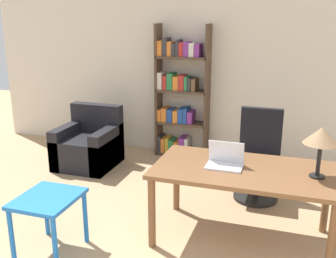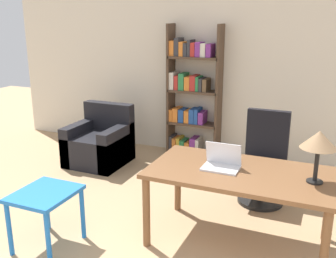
% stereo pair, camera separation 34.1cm
% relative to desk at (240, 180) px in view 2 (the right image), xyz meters
% --- Properties ---
extents(wall_back, '(8.00, 0.06, 2.70)m').
position_rel_desk_xyz_m(wall_back, '(-0.46, 2.31, 0.71)').
color(wall_back, beige).
rests_on(wall_back, ground_plane).
extents(desk, '(1.66, 0.90, 0.73)m').
position_rel_desk_xyz_m(desk, '(0.00, 0.00, 0.00)').
color(desk, brown).
rests_on(desk, ground_plane).
extents(laptop, '(0.33, 0.23, 0.23)m').
position_rel_desk_xyz_m(laptop, '(-0.18, -0.00, 0.14)').
color(laptop, silver).
rests_on(laptop, desk).
extents(table_lamp, '(0.30, 0.30, 0.45)m').
position_rel_desk_xyz_m(table_lamp, '(0.63, -0.00, 0.45)').
color(table_lamp, black).
rests_on(table_lamp, desk).
extents(office_chair, '(0.52, 0.52, 1.05)m').
position_rel_desk_xyz_m(office_chair, '(0.04, 1.01, -0.18)').
color(office_chair, black).
rests_on(office_chair, ground_plane).
extents(side_table_blue, '(0.50, 0.57, 0.55)m').
position_rel_desk_xyz_m(side_table_blue, '(-1.61, -0.76, -0.19)').
color(side_table_blue, blue).
rests_on(side_table_blue, ground_plane).
extents(armchair, '(0.78, 0.79, 0.84)m').
position_rel_desk_xyz_m(armchair, '(-2.36, 1.29, -0.36)').
color(armchair, black).
rests_on(armchair, ground_plane).
extents(bookshelf, '(0.79, 0.28, 1.98)m').
position_rel_desk_xyz_m(bookshelf, '(-1.26, 2.12, 0.27)').
color(bookshelf, '#4C3828').
rests_on(bookshelf, ground_plane).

